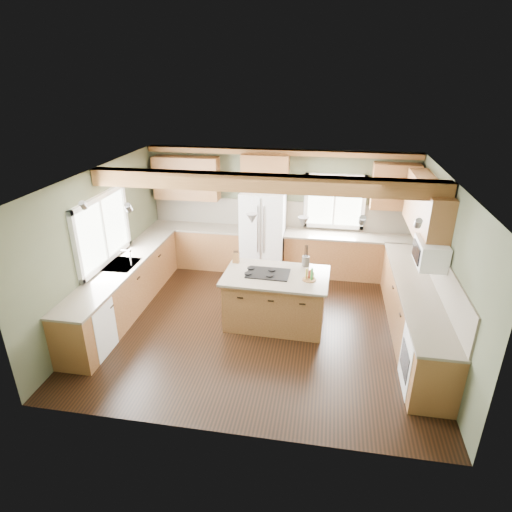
# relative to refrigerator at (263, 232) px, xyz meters

# --- Properties ---
(floor) EXTENTS (5.60, 5.60, 0.00)m
(floor) POSITION_rel_refrigerator_xyz_m (0.30, -2.12, -0.90)
(floor) COLOR black
(floor) RESTS_ON ground
(ceiling) EXTENTS (5.60, 5.60, 0.00)m
(ceiling) POSITION_rel_refrigerator_xyz_m (0.30, -2.12, 1.70)
(ceiling) COLOR silver
(ceiling) RESTS_ON wall_back
(wall_back) EXTENTS (5.60, 0.00, 5.60)m
(wall_back) POSITION_rel_refrigerator_xyz_m (0.30, 0.38, 0.40)
(wall_back) COLOR #464B35
(wall_back) RESTS_ON ground
(wall_left) EXTENTS (0.00, 5.00, 5.00)m
(wall_left) POSITION_rel_refrigerator_xyz_m (-2.50, -2.12, 0.40)
(wall_left) COLOR #464B35
(wall_left) RESTS_ON ground
(wall_right) EXTENTS (0.00, 5.00, 5.00)m
(wall_right) POSITION_rel_refrigerator_xyz_m (3.10, -2.12, 0.40)
(wall_right) COLOR #464B35
(wall_right) RESTS_ON ground
(ceiling_beam) EXTENTS (5.55, 0.26, 0.26)m
(ceiling_beam) POSITION_rel_refrigerator_xyz_m (0.30, -2.02, 1.57)
(ceiling_beam) COLOR brown
(ceiling_beam) RESTS_ON ceiling
(soffit_trim) EXTENTS (5.55, 0.20, 0.10)m
(soffit_trim) POSITION_rel_refrigerator_xyz_m (0.30, 0.28, 1.64)
(soffit_trim) COLOR brown
(soffit_trim) RESTS_ON ceiling
(backsplash_back) EXTENTS (5.58, 0.03, 0.58)m
(backsplash_back) POSITION_rel_refrigerator_xyz_m (0.30, 0.36, 0.31)
(backsplash_back) COLOR brown
(backsplash_back) RESTS_ON wall_back
(backsplash_right) EXTENTS (0.03, 3.70, 0.58)m
(backsplash_right) POSITION_rel_refrigerator_xyz_m (3.08, -2.07, 0.31)
(backsplash_right) COLOR brown
(backsplash_right) RESTS_ON wall_right
(base_cab_back_left) EXTENTS (2.02, 0.60, 0.88)m
(base_cab_back_left) POSITION_rel_refrigerator_xyz_m (-1.49, 0.08, -0.46)
(base_cab_back_left) COLOR brown
(base_cab_back_left) RESTS_ON floor
(counter_back_left) EXTENTS (2.06, 0.64, 0.04)m
(counter_back_left) POSITION_rel_refrigerator_xyz_m (-1.49, 0.08, 0.00)
(counter_back_left) COLOR #4F4539
(counter_back_left) RESTS_ON base_cab_back_left
(base_cab_back_right) EXTENTS (2.62, 0.60, 0.88)m
(base_cab_back_right) POSITION_rel_refrigerator_xyz_m (1.79, 0.08, -0.46)
(base_cab_back_right) COLOR brown
(base_cab_back_right) RESTS_ON floor
(counter_back_right) EXTENTS (2.66, 0.64, 0.04)m
(counter_back_right) POSITION_rel_refrigerator_xyz_m (1.79, 0.08, 0.00)
(counter_back_right) COLOR #4F4539
(counter_back_right) RESTS_ON base_cab_back_right
(base_cab_left) EXTENTS (0.60, 3.70, 0.88)m
(base_cab_left) POSITION_rel_refrigerator_xyz_m (-2.20, -2.07, -0.46)
(base_cab_left) COLOR brown
(base_cab_left) RESTS_ON floor
(counter_left) EXTENTS (0.64, 3.74, 0.04)m
(counter_left) POSITION_rel_refrigerator_xyz_m (-2.20, -2.07, 0.00)
(counter_left) COLOR #4F4539
(counter_left) RESTS_ON base_cab_left
(base_cab_right) EXTENTS (0.60, 3.70, 0.88)m
(base_cab_right) POSITION_rel_refrigerator_xyz_m (2.80, -2.07, -0.46)
(base_cab_right) COLOR brown
(base_cab_right) RESTS_ON floor
(counter_right) EXTENTS (0.64, 3.74, 0.04)m
(counter_right) POSITION_rel_refrigerator_xyz_m (2.80, -2.07, 0.00)
(counter_right) COLOR #4F4539
(counter_right) RESTS_ON base_cab_right
(upper_cab_back_left) EXTENTS (1.40, 0.35, 0.90)m
(upper_cab_back_left) POSITION_rel_refrigerator_xyz_m (-1.69, 0.21, 1.05)
(upper_cab_back_left) COLOR brown
(upper_cab_back_left) RESTS_ON wall_back
(upper_cab_over_fridge) EXTENTS (0.96, 0.35, 0.70)m
(upper_cab_over_fridge) POSITION_rel_refrigerator_xyz_m (-0.00, 0.21, 1.25)
(upper_cab_over_fridge) COLOR brown
(upper_cab_over_fridge) RESTS_ON wall_back
(upper_cab_right) EXTENTS (0.35, 2.20, 0.90)m
(upper_cab_right) POSITION_rel_refrigerator_xyz_m (2.92, -1.22, 1.05)
(upper_cab_right) COLOR brown
(upper_cab_right) RESTS_ON wall_right
(upper_cab_back_corner) EXTENTS (0.90, 0.35, 0.90)m
(upper_cab_back_corner) POSITION_rel_refrigerator_xyz_m (2.60, 0.21, 1.05)
(upper_cab_back_corner) COLOR brown
(upper_cab_back_corner) RESTS_ON wall_back
(window_left) EXTENTS (0.04, 1.60, 1.05)m
(window_left) POSITION_rel_refrigerator_xyz_m (-2.48, -2.07, 0.65)
(window_left) COLOR white
(window_left) RESTS_ON wall_left
(window_back) EXTENTS (1.10, 0.04, 1.00)m
(window_back) POSITION_rel_refrigerator_xyz_m (1.45, 0.36, 0.65)
(window_back) COLOR white
(window_back) RESTS_ON wall_back
(sink) EXTENTS (0.50, 0.65, 0.03)m
(sink) POSITION_rel_refrigerator_xyz_m (-2.20, -2.07, 0.01)
(sink) COLOR #262628
(sink) RESTS_ON counter_left
(faucet) EXTENTS (0.02, 0.02, 0.28)m
(faucet) POSITION_rel_refrigerator_xyz_m (-2.02, -2.07, 0.15)
(faucet) COLOR #B2B2B7
(faucet) RESTS_ON sink
(dishwasher) EXTENTS (0.60, 0.60, 0.84)m
(dishwasher) POSITION_rel_refrigerator_xyz_m (-2.19, -3.37, -0.47)
(dishwasher) COLOR white
(dishwasher) RESTS_ON floor
(oven) EXTENTS (0.60, 0.72, 0.84)m
(oven) POSITION_rel_refrigerator_xyz_m (2.79, -3.37, -0.47)
(oven) COLOR white
(oven) RESTS_ON floor
(microwave) EXTENTS (0.40, 0.70, 0.38)m
(microwave) POSITION_rel_refrigerator_xyz_m (2.88, -2.17, 0.65)
(microwave) COLOR white
(microwave) RESTS_ON wall_right
(pendant_left) EXTENTS (0.18, 0.18, 0.16)m
(pendant_left) POSITION_rel_refrigerator_xyz_m (0.13, -2.01, 0.98)
(pendant_left) COLOR #B2B2B7
(pendant_left) RESTS_ON ceiling
(pendant_right) EXTENTS (0.18, 0.18, 0.16)m
(pendant_right) POSITION_rel_refrigerator_xyz_m (0.95, -2.03, 0.98)
(pendant_right) COLOR #B2B2B7
(pendant_right) RESTS_ON ceiling
(refrigerator) EXTENTS (0.90, 0.74, 1.80)m
(refrigerator) POSITION_rel_refrigerator_xyz_m (0.00, 0.00, 0.00)
(refrigerator) COLOR silver
(refrigerator) RESTS_ON floor
(island) EXTENTS (1.67, 1.05, 0.88)m
(island) POSITION_rel_refrigerator_xyz_m (0.54, -2.02, -0.46)
(island) COLOR brown
(island) RESTS_ON floor
(island_top) EXTENTS (1.79, 1.17, 0.04)m
(island_top) POSITION_rel_refrigerator_xyz_m (0.54, -2.02, 0.00)
(island_top) COLOR #4F4539
(island_top) RESTS_ON island
(cooktop) EXTENTS (0.73, 0.50, 0.02)m
(cooktop) POSITION_rel_refrigerator_xyz_m (0.40, -2.02, 0.03)
(cooktop) COLOR black
(cooktop) RESTS_ON island_top
(knife_block) EXTENTS (0.12, 0.09, 0.18)m
(knife_block) POSITION_rel_refrigerator_xyz_m (-0.23, -1.65, 0.11)
(knife_block) COLOR brown
(knife_block) RESTS_ON island_top
(utensil_crock) EXTENTS (0.16, 0.16, 0.18)m
(utensil_crock) POSITION_rel_refrigerator_xyz_m (1.00, -1.58, 0.11)
(utensil_crock) COLOR #453C37
(utensil_crock) RESTS_ON island_top
(bottle_tray) EXTENTS (0.27, 0.27, 0.21)m
(bottle_tray) POSITION_rel_refrigerator_xyz_m (1.09, -2.12, 0.12)
(bottle_tray) COLOR #59331A
(bottle_tray) RESTS_ON island_top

